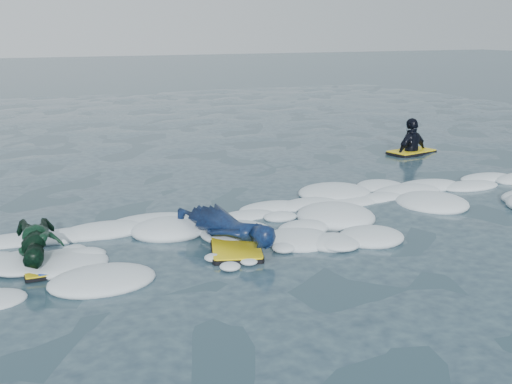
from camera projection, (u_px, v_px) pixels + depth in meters
ground at (319, 238)px, 9.00m from camera, size 120.00×120.00×0.00m
foam_band at (286, 219)px, 9.91m from camera, size 12.00×3.10×0.30m
prone_woman_unit at (229, 228)px, 8.67m from camera, size 1.12×1.90×0.47m
prone_child_unit at (39, 245)px, 7.96m from camera, size 0.80×1.34×0.50m
waiting_rider_unit at (411, 154)px, 15.01m from camera, size 1.23×0.83×1.69m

